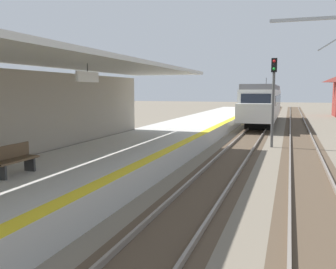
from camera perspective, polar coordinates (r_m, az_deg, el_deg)
name	(u,v)px	position (r m, az deg, el deg)	size (l,w,h in m)	color
station_platform	(129,153)	(17.15, -6.03, -2.94)	(5.00, 80.00, 0.91)	#B7B5AD
track_pair_nearest_platform	(237,153)	(19.84, 10.56, -2.86)	(2.34, 120.00, 0.16)	#4C3D2D
track_pair_middle	(305,157)	(19.69, 20.43, -3.25)	(2.34, 120.00, 0.16)	#4C3D2D
approaching_train	(263,102)	(38.68, 14.50, 4.88)	(2.93, 19.60, 4.76)	silver
rail_signal_post	(273,93)	(22.46, 15.97, 6.17)	(0.32, 0.34, 5.20)	#4C4C4C
platform_bench	(14,159)	(11.61, -22.77, -3.50)	(0.45, 1.60, 0.88)	brown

